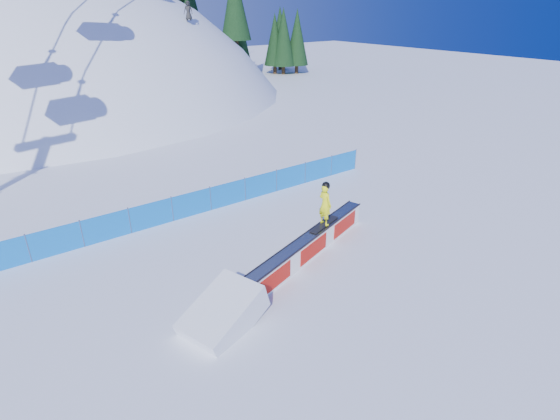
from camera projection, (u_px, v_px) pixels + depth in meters
ground at (243, 254)px, 17.76m from camera, size 160.00×160.00×0.00m
snow_hill at (73, 238)px, 55.90m from camera, size 64.00×64.00×64.00m
treeline at (238, 6)px, 55.46m from camera, size 25.59×11.13×19.21m
safety_fence at (192, 204)px, 20.76m from camera, size 22.05×0.05×1.30m
rail_box at (308, 247)px, 17.38m from camera, size 7.81×2.97×0.96m
snow_ramp at (224, 324)px, 13.90m from camera, size 3.10×2.44×1.69m
snowboarder at (325, 204)px, 17.65m from camera, size 1.83×0.87×1.90m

